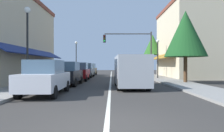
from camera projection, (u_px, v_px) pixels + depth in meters
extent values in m
plane|color=#33302D|center=(111.00, 78.00, 22.88)|extent=(80.00, 80.00, 0.00)
cube|color=gray|center=(62.00, 78.00, 22.87)|extent=(2.60, 56.00, 0.12)
cube|color=gray|center=(159.00, 78.00, 22.89)|extent=(2.60, 56.00, 0.12)
cube|color=silver|center=(111.00, 78.00, 22.88)|extent=(0.14, 52.00, 0.01)
cube|color=#BCAD8E|center=(1.00, 40.00, 16.85)|extent=(4.81, 14.00, 7.24)
cube|color=slate|center=(29.00, 67.00, 16.86)|extent=(0.08, 10.64, 1.80)
cube|color=navy|center=(36.00, 52.00, 16.86)|extent=(1.27, 11.76, 0.73)
cube|color=slate|center=(10.00, 11.00, 13.77)|extent=(0.08, 1.10, 1.30)
cube|color=slate|center=(41.00, 28.00, 19.93)|extent=(0.08, 1.10, 1.30)
cube|color=beige|center=(189.00, 44.00, 24.88)|extent=(5.87, 10.00, 8.31)
cube|color=brown|center=(189.00, 9.00, 24.86)|extent=(6.07, 10.20, 0.40)
cube|color=slate|center=(166.00, 66.00, 24.88)|extent=(0.08, 7.60, 1.80)
cube|color=olive|center=(161.00, 56.00, 24.88)|extent=(1.27, 8.40, 0.73)
cube|color=slate|center=(171.00, 26.00, 22.67)|extent=(0.08, 1.10, 1.30)
cube|color=slate|center=(162.00, 32.00, 27.07)|extent=(0.08, 1.10, 1.30)
cube|color=silver|center=(45.00, 81.00, 10.25)|extent=(1.79, 4.13, 0.80)
cube|color=slate|center=(45.00, 67.00, 10.14)|extent=(1.56, 2.03, 0.66)
cylinder|color=black|center=(39.00, 86.00, 11.58)|extent=(0.21, 0.62, 0.62)
cylinder|color=black|center=(66.00, 86.00, 11.61)|extent=(0.21, 0.62, 0.62)
cylinder|color=black|center=(18.00, 92.00, 8.88)|extent=(0.21, 0.62, 0.62)
cylinder|color=black|center=(54.00, 92.00, 8.91)|extent=(0.21, 0.62, 0.62)
cube|color=black|center=(67.00, 76.00, 15.23)|extent=(1.76, 4.12, 0.80)
cube|color=slate|center=(67.00, 66.00, 15.13)|extent=(1.54, 2.01, 0.66)
cylinder|color=black|center=(62.00, 80.00, 16.59)|extent=(0.21, 0.62, 0.62)
cylinder|color=black|center=(81.00, 80.00, 16.58)|extent=(0.21, 0.62, 0.62)
cylinder|color=black|center=(51.00, 83.00, 13.89)|extent=(0.21, 0.62, 0.62)
cylinder|color=black|center=(74.00, 83.00, 13.87)|extent=(0.21, 0.62, 0.62)
cube|color=maroon|center=(79.00, 73.00, 19.88)|extent=(1.80, 4.13, 0.80)
cube|color=slate|center=(79.00, 66.00, 19.77)|extent=(1.56, 2.03, 0.66)
cylinder|color=black|center=(73.00, 77.00, 21.21)|extent=(0.21, 0.62, 0.62)
cylinder|color=black|center=(88.00, 77.00, 21.25)|extent=(0.21, 0.62, 0.62)
cylinder|color=black|center=(68.00, 78.00, 18.51)|extent=(0.21, 0.62, 0.62)
cylinder|color=black|center=(86.00, 78.00, 18.54)|extent=(0.21, 0.62, 0.62)
cube|color=#4C5156|center=(86.00, 72.00, 25.04)|extent=(1.80, 4.13, 0.80)
cube|color=slate|center=(86.00, 66.00, 24.94)|extent=(1.56, 2.03, 0.66)
cylinder|color=black|center=(81.00, 74.00, 26.41)|extent=(0.21, 0.62, 0.62)
cylinder|color=black|center=(93.00, 74.00, 26.38)|extent=(0.21, 0.62, 0.62)
cylinder|color=black|center=(77.00, 75.00, 23.71)|extent=(0.21, 0.62, 0.62)
cylinder|color=black|center=(91.00, 75.00, 23.68)|extent=(0.21, 0.62, 0.62)
cube|color=brown|center=(90.00, 71.00, 30.12)|extent=(1.84, 4.15, 0.80)
cube|color=slate|center=(90.00, 66.00, 30.01)|extent=(1.58, 2.04, 0.66)
cylinder|color=black|center=(86.00, 73.00, 31.49)|extent=(0.22, 0.63, 0.62)
cylinder|color=black|center=(96.00, 73.00, 31.45)|extent=(0.22, 0.63, 0.62)
cylinder|color=black|center=(83.00, 74.00, 28.79)|extent=(0.22, 0.63, 0.62)
cylinder|color=black|center=(94.00, 74.00, 28.74)|extent=(0.22, 0.63, 0.62)
cube|color=#B2B7BC|center=(130.00, 70.00, 13.47)|extent=(2.10, 5.05, 1.90)
cube|color=slate|center=(127.00, 64.00, 15.87)|extent=(1.73, 0.32, 0.84)
cube|color=black|center=(126.00, 78.00, 16.05)|extent=(1.87, 0.25, 0.24)
cylinder|color=black|center=(116.00, 81.00, 15.00)|extent=(0.26, 0.73, 0.72)
cylinder|color=black|center=(140.00, 81.00, 15.05)|extent=(0.26, 0.73, 0.72)
cylinder|color=black|center=(119.00, 85.00, 11.90)|extent=(0.26, 0.73, 0.72)
cylinder|color=black|center=(148.00, 85.00, 11.95)|extent=(0.26, 0.73, 0.72)
cylinder|color=#333333|center=(151.00, 55.00, 23.92)|extent=(0.18, 0.18, 5.50)
cylinder|color=#333333|center=(128.00, 34.00, 23.90)|extent=(5.56, 0.12, 0.12)
cube|color=black|center=(104.00, 39.00, 23.72)|extent=(0.30, 0.24, 0.90)
sphere|color=#420F0F|center=(104.00, 36.00, 23.59)|extent=(0.20, 0.20, 0.20)
sphere|color=#3D2D0C|center=(104.00, 39.00, 23.59)|extent=(0.20, 0.20, 0.20)
sphere|color=green|center=(104.00, 41.00, 23.59)|extent=(0.20, 0.20, 0.20)
cylinder|color=black|center=(27.00, 52.00, 11.95)|extent=(0.12, 0.12, 4.63)
sphere|color=white|center=(27.00, 10.00, 11.94)|extent=(0.36, 0.36, 0.36)
cylinder|color=black|center=(157.00, 61.00, 21.87)|extent=(0.12, 0.12, 3.97)
sphere|color=white|center=(157.00, 41.00, 21.87)|extent=(0.36, 0.36, 0.36)
cylinder|color=black|center=(76.00, 60.00, 29.05)|extent=(0.12, 0.12, 4.61)
sphere|color=white|center=(76.00, 43.00, 29.05)|extent=(0.36, 0.36, 0.36)
cylinder|color=#4C331E|center=(185.00, 67.00, 16.57)|extent=(0.30, 0.30, 2.74)
cone|color=#19471E|center=(185.00, 34.00, 16.56)|extent=(3.46, 3.46, 3.81)
cylinder|color=#4C331E|center=(152.00, 64.00, 29.95)|extent=(0.30, 0.30, 3.49)
cone|color=#285B21|center=(152.00, 45.00, 29.94)|extent=(2.73, 2.73, 3.00)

